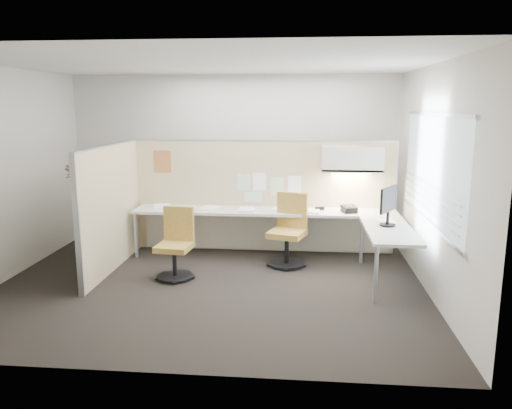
# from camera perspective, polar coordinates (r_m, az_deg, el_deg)

# --- Properties ---
(floor) EXTENTS (5.50, 4.50, 0.01)m
(floor) POSITION_cam_1_polar(r_m,az_deg,el_deg) (6.67, -5.12, -9.00)
(floor) COLOR black
(floor) RESTS_ON ground
(ceiling) EXTENTS (5.50, 4.50, 0.01)m
(ceiling) POSITION_cam_1_polar(r_m,az_deg,el_deg) (6.27, -5.59, 15.84)
(ceiling) COLOR white
(ceiling) RESTS_ON wall_back
(wall_back) EXTENTS (5.50, 0.02, 2.80)m
(wall_back) POSITION_cam_1_polar(r_m,az_deg,el_deg) (8.52, -2.56, 5.23)
(wall_back) COLOR beige
(wall_back) RESTS_ON ground
(wall_front) EXTENTS (5.50, 0.02, 2.80)m
(wall_front) POSITION_cam_1_polar(r_m,az_deg,el_deg) (4.16, -11.01, -1.48)
(wall_front) COLOR beige
(wall_front) RESTS_ON ground
(wall_left) EXTENTS (0.02, 4.50, 2.80)m
(wall_left) POSITION_cam_1_polar(r_m,az_deg,el_deg) (7.34, -26.98, 3.01)
(wall_left) COLOR beige
(wall_left) RESTS_ON ground
(wall_right) EXTENTS (0.02, 4.50, 2.80)m
(wall_right) POSITION_cam_1_polar(r_m,az_deg,el_deg) (6.41, 19.62, 2.54)
(wall_right) COLOR beige
(wall_right) RESTS_ON ground
(window_pane) EXTENTS (0.01, 2.80, 1.30)m
(window_pane) POSITION_cam_1_polar(r_m,az_deg,el_deg) (6.39, 19.49, 3.88)
(window_pane) COLOR #ABBBC7
(window_pane) RESTS_ON wall_right
(partition_back) EXTENTS (4.10, 0.06, 1.75)m
(partition_back) POSITION_cam_1_polar(r_m,az_deg,el_deg) (7.90, 0.78, 0.90)
(partition_back) COLOR tan
(partition_back) RESTS_ON floor
(partition_left) EXTENTS (0.06, 2.20, 1.75)m
(partition_left) POSITION_cam_1_polar(r_m,az_deg,el_deg) (7.30, -16.19, -0.43)
(partition_left) COLOR tan
(partition_left) RESTS_ON floor
(desk) EXTENTS (4.00, 2.07, 0.73)m
(desk) POSITION_cam_1_polar(r_m,az_deg,el_deg) (7.47, 3.40, -1.87)
(desk) COLOR beige
(desk) RESTS_ON floor
(overhead_bin) EXTENTS (0.90, 0.36, 0.38)m
(overhead_bin) POSITION_cam_1_polar(r_m,az_deg,el_deg) (7.61, 10.89, 5.13)
(overhead_bin) COLOR beige
(overhead_bin) RESTS_ON partition_back
(task_light_strip) EXTENTS (0.60, 0.06, 0.02)m
(task_light_strip) POSITION_cam_1_polar(r_m,az_deg,el_deg) (7.64, 10.83, 3.57)
(task_light_strip) COLOR #FFEABF
(task_light_strip) RESTS_ON overhead_bin
(pinned_papers) EXTENTS (1.01, 0.00, 0.47)m
(pinned_papers) POSITION_cam_1_polar(r_m,az_deg,el_deg) (7.83, 1.35, 1.98)
(pinned_papers) COLOR #8CBF8C
(pinned_papers) RESTS_ON partition_back
(poster) EXTENTS (0.28, 0.00, 0.35)m
(poster) POSITION_cam_1_polar(r_m,az_deg,el_deg) (8.07, -10.67, 4.84)
(poster) COLOR orange
(poster) RESTS_ON partition_back
(chair_left) EXTENTS (0.50, 0.51, 0.94)m
(chair_left) POSITION_cam_1_polar(r_m,az_deg,el_deg) (6.83, -9.14, -4.67)
(chair_left) COLOR black
(chair_left) RESTS_ON floor
(chair_right) EXTENTS (0.60, 0.62, 1.03)m
(chair_right) POSITION_cam_1_polar(r_m,az_deg,el_deg) (7.28, 3.75, -3.20)
(chair_right) COLOR black
(chair_right) RESTS_ON floor
(monitor) EXTENTS (0.28, 0.44, 0.52)m
(monitor) POSITION_cam_1_polar(r_m,az_deg,el_deg) (6.76, 14.90, 0.09)
(monitor) COLOR black
(monitor) RESTS_ON desk
(phone) EXTENTS (0.26, 0.25, 0.12)m
(phone) POSITION_cam_1_polar(r_m,az_deg,el_deg) (7.54, 10.57, -0.53)
(phone) COLOR black
(phone) RESTS_ON desk
(stapler) EXTENTS (0.15, 0.08, 0.05)m
(stapler) POSITION_cam_1_polar(r_m,az_deg,el_deg) (7.64, 7.28, -0.46)
(stapler) COLOR black
(stapler) RESTS_ON desk
(tape_dispenser) EXTENTS (0.10, 0.06, 0.06)m
(tape_dispenser) POSITION_cam_1_polar(r_m,az_deg,el_deg) (7.72, 10.53, -0.41)
(tape_dispenser) COLOR black
(tape_dispenser) RESTS_ON desk
(coat_hook) EXTENTS (0.18, 0.49, 1.45)m
(coat_hook) POSITION_cam_1_polar(r_m,az_deg,el_deg) (6.46, -19.92, 2.63)
(coat_hook) COLOR silver
(coat_hook) RESTS_ON partition_left
(paper_stack_0) EXTENTS (0.29, 0.34, 0.03)m
(paper_stack_0) POSITION_cam_1_polar(r_m,az_deg,el_deg) (7.92, -10.69, -0.22)
(paper_stack_0) COLOR white
(paper_stack_0) RESTS_ON desk
(paper_stack_1) EXTENTS (0.30, 0.35, 0.02)m
(paper_stack_1) POSITION_cam_1_polar(r_m,az_deg,el_deg) (7.77, -5.28, -0.35)
(paper_stack_1) COLOR white
(paper_stack_1) RESTS_ON desk
(paper_stack_2) EXTENTS (0.23, 0.30, 0.04)m
(paper_stack_2) POSITION_cam_1_polar(r_m,az_deg,el_deg) (7.51, -1.08, -0.63)
(paper_stack_2) COLOR white
(paper_stack_2) RESTS_ON desk
(paper_stack_3) EXTENTS (0.27, 0.33, 0.02)m
(paper_stack_3) POSITION_cam_1_polar(r_m,az_deg,el_deg) (7.64, 2.81, -0.51)
(paper_stack_3) COLOR white
(paper_stack_3) RESTS_ON desk
(paper_stack_4) EXTENTS (0.24, 0.31, 0.02)m
(paper_stack_4) POSITION_cam_1_polar(r_m,az_deg,el_deg) (7.52, 6.39, -0.75)
(paper_stack_4) COLOR white
(paper_stack_4) RESTS_ON desk
(paper_stack_5) EXTENTS (0.30, 0.35, 0.02)m
(paper_stack_5) POSITION_cam_1_polar(r_m,az_deg,el_deg) (7.07, 14.72, -1.86)
(paper_stack_5) COLOR white
(paper_stack_5) RESTS_ON desk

